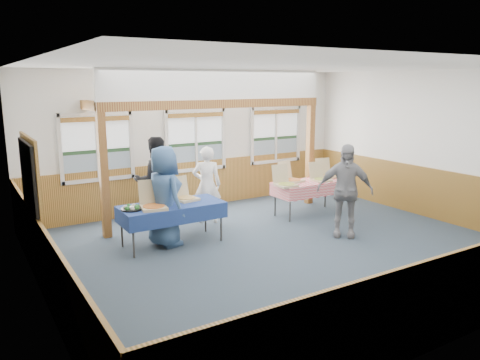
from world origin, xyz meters
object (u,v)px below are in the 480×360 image
(woman_black, at_px, (155,181))
(person_grey, at_px, (345,191))
(table_left, at_px, (172,207))
(man_blue, at_px, (165,196))
(woman_white, at_px, (207,185))
(table_right, at_px, (309,184))

(woman_black, bearing_deg, person_grey, 145.07)
(table_left, relative_size, man_blue, 1.11)
(man_blue, xyz_separation_m, person_grey, (3.16, -1.30, -0.02))
(man_blue, bearing_deg, person_grey, -122.86)
(woman_white, height_order, man_blue, man_blue)
(table_right, bearing_deg, woman_black, 149.16)
(table_left, distance_m, woman_white, 1.48)
(man_blue, distance_m, person_grey, 3.41)
(woman_black, distance_m, person_grey, 3.87)
(woman_black, height_order, man_blue, woman_black)
(table_left, xyz_separation_m, table_right, (3.43, 0.25, -0.01))
(man_blue, bearing_deg, woman_white, -66.66)
(woman_white, bearing_deg, table_right, -170.89)
(table_left, bearing_deg, woman_black, 63.87)
(woman_black, height_order, person_grey, woman_black)
(table_left, distance_m, man_blue, 0.25)
(table_left, bearing_deg, woman_white, 20.16)
(woman_white, bearing_deg, woman_black, -3.36)
(table_right, xyz_separation_m, person_grey, (-0.41, -1.54, 0.21))
(woman_white, xyz_separation_m, man_blue, (-1.32, -0.88, 0.10))
(woman_white, bearing_deg, person_grey, 155.07)
(table_left, height_order, table_right, same)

